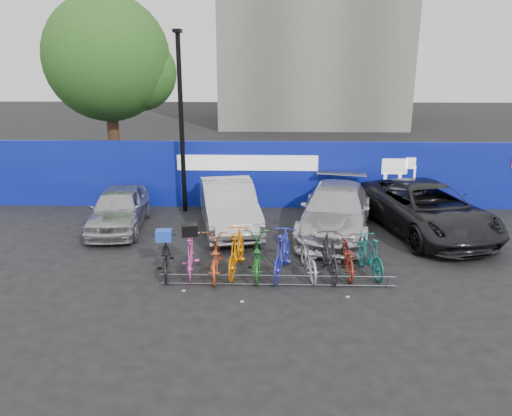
{
  "coord_description": "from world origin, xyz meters",
  "views": [
    {
      "loc": [
        -0.21,
        -11.45,
        5.26
      ],
      "look_at": [
        -0.58,
        2.0,
        1.16
      ],
      "focal_mm": 35.0,
      "sensor_mm": 36.0,
      "label": 1
    }
  ],
  "objects_px": {
    "lamppost": "(181,118)",
    "car_0": "(119,208)",
    "bike_4": "(256,255)",
    "bike_6": "(308,257)",
    "bike_3": "(237,251)",
    "car_3": "(426,209)",
    "car_1": "(228,205)",
    "bike_8": "(347,257)",
    "car_2": "(336,210)",
    "bike_5": "(282,253)",
    "tree": "(113,61)",
    "bike_0": "(165,257)",
    "bike_7": "(330,255)",
    "bike_2": "(214,257)",
    "bike_9": "(370,255)",
    "bike_rack": "(277,280)",
    "bike_1": "(191,254)"
  },
  "relations": [
    {
      "from": "bike_7",
      "to": "bike_3",
      "type": "bearing_deg",
      "value": -8.45
    },
    {
      "from": "car_2",
      "to": "bike_5",
      "type": "distance_m",
      "value": 3.61
    },
    {
      "from": "tree",
      "to": "bike_1",
      "type": "xyz_separation_m",
      "value": [
        4.6,
        -9.93,
        -4.56
      ]
    },
    {
      "from": "bike_4",
      "to": "bike_6",
      "type": "bearing_deg",
      "value": 178.52
    },
    {
      "from": "bike_rack",
      "to": "bike_5",
      "type": "bearing_deg",
      "value": 79.58
    },
    {
      "from": "bike_1",
      "to": "car_0",
      "type": "bearing_deg",
      "value": -56.87
    },
    {
      "from": "lamppost",
      "to": "car_2",
      "type": "xyz_separation_m",
      "value": [
        5.04,
        -2.14,
        -2.54
      ]
    },
    {
      "from": "tree",
      "to": "car_0",
      "type": "xyz_separation_m",
      "value": [
        1.81,
        -6.56,
        -4.4
      ]
    },
    {
      "from": "car_1",
      "to": "bike_7",
      "type": "bearing_deg",
      "value": -63.41
    },
    {
      "from": "bike_rack",
      "to": "bike_7",
      "type": "distance_m",
      "value": 1.51
    },
    {
      "from": "bike_8",
      "to": "lamppost",
      "type": "bearing_deg",
      "value": -46.01
    },
    {
      "from": "bike_8",
      "to": "bike_9",
      "type": "height_order",
      "value": "bike_9"
    },
    {
      "from": "bike_6",
      "to": "bike_9",
      "type": "distance_m",
      "value": 1.55
    },
    {
      "from": "car_1",
      "to": "bike_0",
      "type": "bearing_deg",
      "value": -121.39
    },
    {
      "from": "car_0",
      "to": "car_3",
      "type": "distance_m",
      "value": 9.59
    },
    {
      "from": "bike_3",
      "to": "car_3",
      "type": "bearing_deg",
      "value": -143.18
    },
    {
      "from": "tree",
      "to": "bike_7",
      "type": "relative_size",
      "value": 4.26
    },
    {
      "from": "lamppost",
      "to": "car_1",
      "type": "bearing_deg",
      "value": -45.95
    },
    {
      "from": "tree",
      "to": "car_1",
      "type": "xyz_separation_m",
      "value": [
        5.27,
        -6.41,
        -4.32
      ]
    },
    {
      "from": "car_1",
      "to": "bike_2",
      "type": "height_order",
      "value": "car_1"
    },
    {
      "from": "bike_2",
      "to": "tree",
      "type": "bearing_deg",
      "value": -67.18
    },
    {
      "from": "car_0",
      "to": "bike_2",
      "type": "height_order",
      "value": "car_0"
    },
    {
      "from": "tree",
      "to": "bike_rack",
      "type": "height_order",
      "value": "tree"
    },
    {
      "from": "bike_3",
      "to": "bike_6",
      "type": "xyz_separation_m",
      "value": [
        1.79,
        -0.07,
        -0.1
      ]
    },
    {
      "from": "tree",
      "to": "lamppost",
      "type": "relative_size",
      "value": 1.28
    },
    {
      "from": "tree",
      "to": "bike_2",
      "type": "distance_m",
      "value": 12.19
    },
    {
      "from": "bike_9",
      "to": "bike_6",
      "type": "bearing_deg",
      "value": -9.42
    },
    {
      "from": "bike_8",
      "to": "car_1",
      "type": "bearing_deg",
      "value": -46.23
    },
    {
      "from": "car_2",
      "to": "bike_0",
      "type": "height_order",
      "value": "car_2"
    },
    {
      "from": "car_2",
      "to": "bike_6",
      "type": "xyz_separation_m",
      "value": [
        -1.07,
        -3.14,
        -0.25
      ]
    },
    {
      "from": "car_1",
      "to": "bike_4",
      "type": "distance_m",
      "value": 3.67
    },
    {
      "from": "tree",
      "to": "car_0",
      "type": "height_order",
      "value": "tree"
    },
    {
      "from": "bike_rack",
      "to": "car_1",
      "type": "bearing_deg",
      "value": 109.5
    },
    {
      "from": "bike_2",
      "to": "bike_3",
      "type": "height_order",
      "value": "bike_3"
    },
    {
      "from": "bike_1",
      "to": "bike_2",
      "type": "height_order",
      "value": "bike_1"
    },
    {
      "from": "lamppost",
      "to": "car_0",
      "type": "xyz_separation_m",
      "value": [
        -1.76,
        -1.91,
        -2.61
      ]
    },
    {
      "from": "bike_rack",
      "to": "bike_4",
      "type": "height_order",
      "value": "bike_4"
    },
    {
      "from": "bike_5",
      "to": "bike_9",
      "type": "distance_m",
      "value": 2.19
    },
    {
      "from": "tree",
      "to": "bike_rack",
      "type": "bearing_deg",
      "value": -57.55
    },
    {
      "from": "bike_7",
      "to": "bike_2",
      "type": "bearing_deg",
      "value": -4.52
    },
    {
      "from": "car_1",
      "to": "car_3",
      "type": "distance_m",
      "value": 6.13
    },
    {
      "from": "car_2",
      "to": "bike_8",
      "type": "relative_size",
      "value": 2.87
    },
    {
      "from": "bike_3",
      "to": "bike_5",
      "type": "xyz_separation_m",
      "value": [
        1.15,
        -0.12,
        0.01
      ]
    },
    {
      "from": "bike_8",
      "to": "car_2",
      "type": "bearing_deg",
      "value": -91.07
    },
    {
      "from": "bike_0",
      "to": "bike_1",
      "type": "relative_size",
      "value": 1.0
    },
    {
      "from": "bike_0",
      "to": "bike_6",
      "type": "xyz_separation_m",
      "value": [
        3.57,
        0.07,
        0.03
      ]
    },
    {
      "from": "tree",
      "to": "car_1",
      "type": "height_order",
      "value": "tree"
    },
    {
      "from": "car_2",
      "to": "bike_3",
      "type": "distance_m",
      "value": 4.19
    },
    {
      "from": "bike_2",
      "to": "bike_6",
      "type": "distance_m",
      "value": 2.33
    },
    {
      "from": "car_2",
      "to": "bike_1",
      "type": "distance_m",
      "value": 5.1
    }
  ]
}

